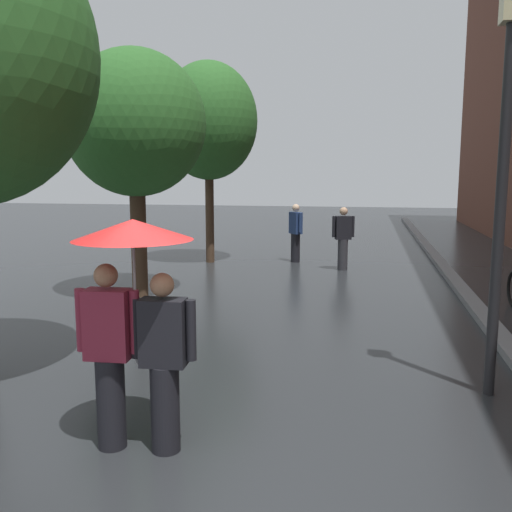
# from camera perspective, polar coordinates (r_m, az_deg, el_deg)

# --- Properties ---
(ground_plane) EXTENTS (80.00, 80.00, 0.00)m
(ground_plane) POSITION_cam_1_polar(r_m,az_deg,el_deg) (4.51, -6.30, -24.71)
(ground_plane) COLOR #26282B
(kerb_strip) EXTENTS (0.30, 36.00, 0.12)m
(kerb_strip) POSITION_cam_1_polar(r_m,az_deg,el_deg) (13.94, 19.71, -1.98)
(kerb_strip) COLOR slate
(kerb_strip) RESTS_ON ground
(street_tree_1) EXTENTS (2.79, 2.79, 4.92)m
(street_tree_1) POSITION_cam_1_polar(r_m,az_deg,el_deg) (11.28, -12.53, 13.28)
(street_tree_1) COLOR #473323
(street_tree_1) RESTS_ON ground
(street_tree_2) EXTENTS (2.71, 2.71, 5.56)m
(street_tree_2) POSITION_cam_1_polar(r_m,az_deg,el_deg) (15.54, -4.99, 13.84)
(street_tree_2) COLOR #473323
(street_tree_2) RESTS_ON ground
(couple_under_umbrella) EXTENTS (1.09, 1.04, 2.09)m
(couple_under_umbrella) POSITION_cam_1_polar(r_m,az_deg,el_deg) (4.91, -12.60, -4.87)
(couple_under_umbrella) COLOR black
(couple_under_umbrella) RESTS_ON ground
(street_lamp_post) EXTENTS (0.24, 0.24, 4.34)m
(street_lamp_post) POSITION_cam_1_polar(r_m,az_deg,el_deg) (6.46, 24.44, 8.33)
(street_lamp_post) COLOR black
(street_lamp_post) RESTS_ON ground
(pedestrian_walking_midground) EXTENTS (0.42, 0.48, 1.66)m
(pedestrian_walking_midground) POSITION_cam_1_polar(r_m,az_deg,el_deg) (15.55, 4.16, 2.46)
(pedestrian_walking_midground) COLOR black
(pedestrian_walking_midground) RESTS_ON ground
(pedestrian_walking_far) EXTENTS (0.57, 0.32, 1.65)m
(pedestrian_walking_far) POSITION_cam_1_polar(r_m,az_deg,el_deg) (14.37, 9.10, 1.85)
(pedestrian_walking_far) COLOR #2D2D33
(pedestrian_walking_far) RESTS_ON ground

